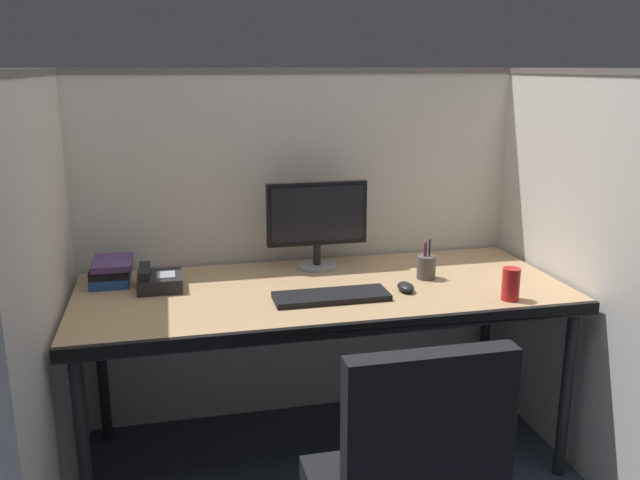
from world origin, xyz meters
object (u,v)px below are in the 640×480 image
at_px(monitor_center, 317,219).
at_px(pen_cup, 426,267).
at_px(desk_phone, 158,280).
at_px(desk, 324,300).
at_px(computer_mouse, 406,287).
at_px(keyboard_main, 330,296).
at_px(soda_can, 511,284).
at_px(book_stack, 111,271).

xyz_separation_m(monitor_center, pen_cup, (0.40, -0.25, -0.17)).
relative_size(desk_phone, pen_cup, 1.15).
xyz_separation_m(desk, computer_mouse, (0.30, -0.10, 0.07)).
height_order(keyboard_main, pen_cup, pen_cup).
bearing_deg(monitor_center, soda_can, -42.39).
xyz_separation_m(desk, book_stack, (-0.81, 0.26, 0.10)).
height_order(keyboard_main, computer_mouse, computer_mouse).
relative_size(computer_mouse, pen_cup, 0.58).
bearing_deg(monitor_center, book_stack, -179.07).
relative_size(desk, monitor_center, 4.42).
xyz_separation_m(computer_mouse, soda_can, (0.34, -0.18, 0.04)).
bearing_deg(desk_phone, book_stack, 147.45).
bearing_deg(soda_can, pen_cup, 123.86).
distance_m(keyboard_main, pen_cup, 0.47).
xyz_separation_m(soda_can, desk_phone, (-1.27, 0.43, -0.03)).
bearing_deg(computer_mouse, soda_can, -27.31).
bearing_deg(desk_phone, computer_mouse, -14.94).
distance_m(monitor_center, pen_cup, 0.50).
bearing_deg(desk_phone, monitor_center, 11.12).
bearing_deg(computer_mouse, desk, 161.23).
distance_m(desk, book_stack, 0.86).
height_order(keyboard_main, desk_phone, desk_phone).
xyz_separation_m(keyboard_main, soda_can, (0.65, -0.16, 0.05)).
distance_m(soda_can, desk_phone, 1.34).
xyz_separation_m(monitor_center, computer_mouse, (0.26, -0.38, -0.20)).
height_order(desk, desk_phone, desk_phone).
relative_size(desk, keyboard_main, 4.42).
xyz_separation_m(keyboard_main, desk_phone, (-0.62, 0.27, 0.02)).
height_order(soda_can, desk_phone, soda_can).
bearing_deg(computer_mouse, keyboard_main, -175.88).
relative_size(desk, soda_can, 15.57).
distance_m(desk_phone, book_stack, 0.22).
bearing_deg(computer_mouse, book_stack, 161.84).
xyz_separation_m(keyboard_main, computer_mouse, (0.30, 0.02, 0.01)).
bearing_deg(keyboard_main, computer_mouse, 4.12).
relative_size(monitor_center, pen_cup, 2.61).
relative_size(monitor_center, soda_can, 3.52).
bearing_deg(pen_cup, soda_can, -56.14).
height_order(soda_can, book_stack, soda_can).
distance_m(computer_mouse, book_stack, 1.17).
xyz_separation_m(monitor_center, desk_phone, (-0.66, -0.13, -0.18)).
bearing_deg(soda_can, computer_mouse, 152.69).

